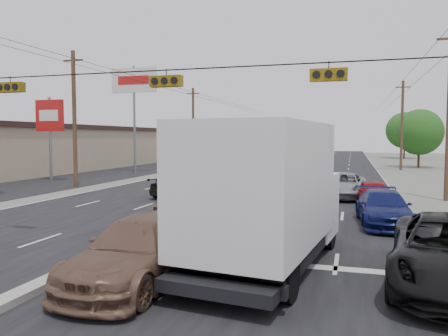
{
  "coord_description": "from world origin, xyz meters",
  "views": [
    {
      "loc": [
        7.18,
        -12.85,
        3.68
      ],
      "look_at": [
        1.23,
        7.4,
        2.2
      ],
      "focal_mm": 35.0,
      "sensor_mm": 36.0,
      "label": 1
    }
  ],
  "objects": [
    {
      "name": "queue_car_b",
      "position": [
        4.63,
        7.15,
        0.78
      ],
      "size": [
        1.84,
        4.78,
        1.55
      ],
      "primitive_type": "imported",
      "rotation": [
        0.0,
        0.0,
        0.04
      ],
      "color": "silver",
      "rests_on": "ground"
    },
    {
      "name": "pole_sign_mid",
      "position": [
        -17.0,
        18.0,
        5.11
      ],
      "size": [
        2.6,
        0.25,
        7.0
      ],
      "color": "slate",
      "rests_on": "ground"
    },
    {
      "name": "center_median",
      "position": [
        0.0,
        30.0,
        0.1
      ],
      "size": [
        0.5,
        160.0,
        0.2
      ],
      "primitive_type": "cube",
      "color": "gray",
      "rests_on": "ground"
    },
    {
      "name": "queue_car_c",
      "position": [
        6.7,
        14.61,
        0.75
      ],
      "size": [
        2.92,
        5.58,
        1.5
      ],
      "primitive_type": "imported",
      "rotation": [
        0.0,
        0.0,
        -0.08
      ],
      "color": "#919498",
      "rests_on": "ground"
    },
    {
      "name": "queue_car_d",
      "position": [
        8.5,
        6.37,
        0.71
      ],
      "size": [
        2.38,
        5.06,
        1.43
      ],
      "primitive_type": "imported",
      "rotation": [
        0.0,
        0.0,
        0.08
      ],
      "color": "#101650",
      "rests_on": "ground"
    },
    {
      "name": "tree_right_mid",
      "position": [
        15.0,
        45.0,
        4.34
      ],
      "size": [
        5.6,
        5.6,
        7.14
      ],
      "color": "#382619",
      "rests_on": "ground"
    },
    {
      "name": "pole_sign_billboard",
      "position": [
        -14.5,
        28.0,
        8.87
      ],
      "size": [
        5.0,
        0.25,
        11.0
      ],
      "color": "slate",
      "rests_on": "ground"
    },
    {
      "name": "utility_pole_left_c",
      "position": [
        -12.5,
        40.0,
        5.11
      ],
      "size": [
        1.6,
        0.3,
        10.0
      ],
      "color": "#422D1E",
      "rests_on": "ground"
    },
    {
      "name": "parking_lot",
      "position": [
        -17.0,
        25.0,
        0.0
      ],
      "size": [
        10.0,
        42.0,
        0.02
      ],
      "primitive_type": "cube",
      "color": "black",
      "rests_on": "ground"
    },
    {
      "name": "utility_pole_left_b",
      "position": [
        -12.5,
        15.0,
        5.11
      ],
      "size": [
        1.6,
        0.3,
        10.0
      ],
      "color": "#422D1E",
      "rests_on": "ground"
    },
    {
      "name": "box_truck",
      "position": [
        4.95,
        -0.85,
        2.09
      ],
      "size": [
        3.74,
        8.29,
        4.07
      ],
      "rotation": [
        0.0,
        0.0,
        -0.12
      ],
      "color": "black",
      "rests_on": "ground"
    },
    {
      "name": "oncoming_far",
      "position": [
        -1.4,
        22.13,
        0.74
      ],
      "size": [
        2.84,
        5.47,
        1.47
      ],
      "primitive_type": "imported",
      "rotation": [
        0.0,
        0.0,
        3.06
      ],
      "color": "#B1B4BA",
      "rests_on": "ground"
    },
    {
      "name": "utility_pole_right_c",
      "position": [
        12.5,
        40.0,
        5.11
      ],
      "size": [
        1.6,
        0.3,
        10.0
      ],
      "color": "#422D1E",
      "rests_on": "ground"
    },
    {
      "name": "road_surface",
      "position": [
        0.0,
        30.0,
        0.0
      ],
      "size": [
        20.0,
        160.0,
        0.02
      ],
      "primitive_type": "cube",
      "color": "black",
      "rests_on": "ground"
    },
    {
      "name": "tan_sedan",
      "position": [
        2.09,
        -2.94,
        0.81
      ],
      "size": [
        2.48,
        5.66,
        1.62
      ],
      "primitive_type": "imported",
      "rotation": [
        0.0,
        0.0,
        -0.04
      ],
      "color": "brown",
      "rests_on": "ground"
    },
    {
      "name": "traffic_signals",
      "position": [
        1.4,
        0.0,
        5.49
      ],
      "size": [
        25.0,
        0.3,
        0.54
      ],
      "color": "black",
      "rests_on": "ground"
    },
    {
      "name": "queue_car_e",
      "position": [
        8.34,
        11.47,
        0.7
      ],
      "size": [
        1.85,
        4.17,
        1.4
      ],
      "primitive_type": "imported",
      "rotation": [
        0.0,
        0.0,
        0.05
      ],
      "color": "maroon",
      "rests_on": "ground"
    },
    {
      "name": "pole_sign_far",
      "position": [
        -16.0,
        40.0,
        4.41
      ],
      "size": [
        2.2,
        0.25,
        6.0
      ],
      "color": "slate",
      "rests_on": "ground"
    },
    {
      "name": "ground",
      "position": [
        0.0,
        0.0,
        0.0
      ],
      "size": [
        200.0,
        200.0,
        0.0
      ],
      "primitive_type": "plane",
      "color": "#606356",
      "rests_on": "ground"
    },
    {
      "name": "tree_right_far",
      "position": [
        16.0,
        70.0,
        4.96
      ],
      "size": [
        6.4,
        6.4,
        8.16
      ],
      "color": "#382619",
      "rests_on": "ground"
    },
    {
      "name": "tree_left_far",
      "position": [
        -22.0,
        60.0,
        3.72
      ],
      "size": [
        4.8,
        4.8,
        6.12
      ],
      "color": "#382619",
      "rests_on": "ground"
    },
    {
      "name": "oncoming_near",
      "position": [
        -3.33,
        12.39,
        0.65
      ],
      "size": [
        2.26,
        4.63,
        1.3
      ],
      "primitive_type": "imported",
      "rotation": [
        0.0,
        0.0,
        3.04
      ],
      "color": "black",
      "rests_on": "ground"
    },
    {
      "name": "queue_car_a",
      "position": [
        1.59,
        10.5,
        0.76
      ],
      "size": [
        1.83,
        4.45,
        1.51
      ],
      "primitive_type": "imported",
      "rotation": [
        0.0,
        0.0,
        0.01
      ],
      "color": "black",
      "rests_on": "ground"
    },
    {
      "name": "red_sedan",
      "position": [
        3.0,
        3.18,
        0.76
      ],
      "size": [
        2.22,
        4.79,
        1.52
      ],
      "primitive_type": "imported",
      "rotation": [
        0.0,
        0.0,
        0.14
      ],
      "color": "maroon",
      "rests_on": "ground"
    },
    {
      "name": "strip_mall",
      "position": [
        -26.0,
        25.0,
        2.3
      ],
      "size": [
        12.0,
        42.0,
        4.6
      ],
      "primitive_type": "cube",
      "color": "tan",
      "rests_on": "ground"
    }
  ]
}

